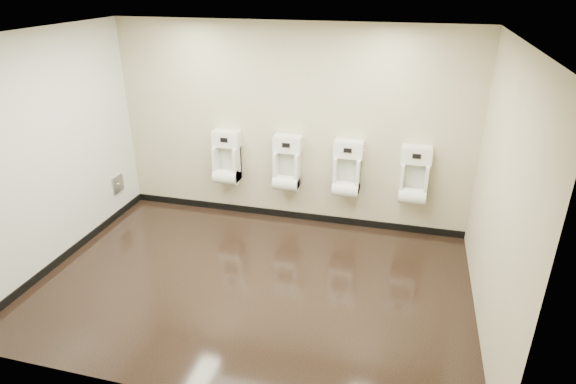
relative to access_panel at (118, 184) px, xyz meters
name	(u,v)px	position (x,y,z in m)	size (l,w,h in m)	color
ground	(253,283)	(2.48, -1.20, -0.50)	(5.00, 3.50, 0.00)	black
ceiling	(244,36)	(2.48, -1.20, 2.30)	(5.00, 3.50, 0.00)	silver
back_wall	(290,127)	(2.48, 0.55, 0.90)	(5.00, 0.02, 2.80)	#C0B896
front_wall	(172,260)	(2.48, -2.95, 0.90)	(5.00, 0.02, 2.80)	#C0B896
left_wall	(48,153)	(-0.02, -1.20, 0.90)	(0.02, 3.50, 2.80)	#C0B896
right_wall	(500,199)	(4.98, -1.20, 0.90)	(0.02, 3.50, 2.80)	#C0B896
tile_overlay_left	(48,153)	(-0.01, -1.20, 0.90)	(0.01, 3.50, 2.80)	white
skirting_back	(289,214)	(2.48, 0.54, -0.45)	(5.00, 0.02, 0.10)	black
skirting_left	(70,251)	(-0.01, -1.20, -0.45)	(0.02, 3.50, 0.10)	black
access_panel	(118,184)	(0.00, 0.00, 0.00)	(0.04, 0.25, 0.25)	#9E9EA3
urinal_0	(227,161)	(1.58, 0.42, 0.35)	(0.41, 0.30, 0.76)	white
urinal_1	(287,167)	(2.48, 0.42, 0.35)	(0.41, 0.30, 0.76)	white
urinal_2	(347,173)	(3.33, 0.42, 0.35)	(0.41, 0.30, 0.76)	white
urinal_3	(414,179)	(4.22, 0.42, 0.35)	(0.41, 0.30, 0.76)	white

